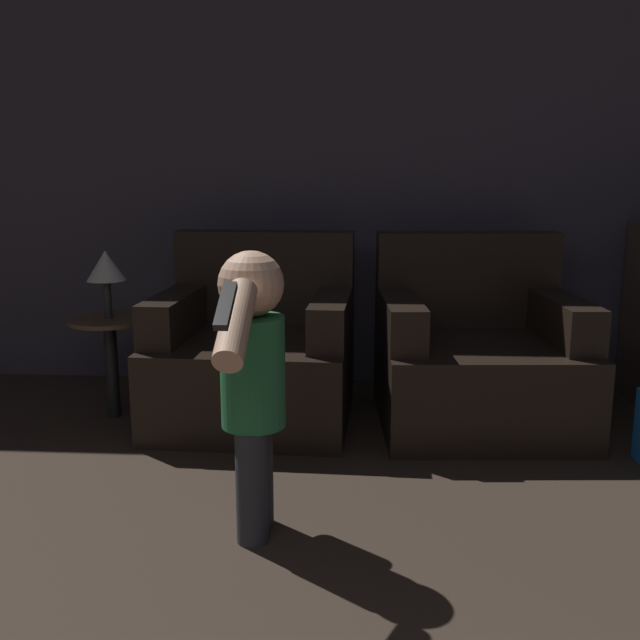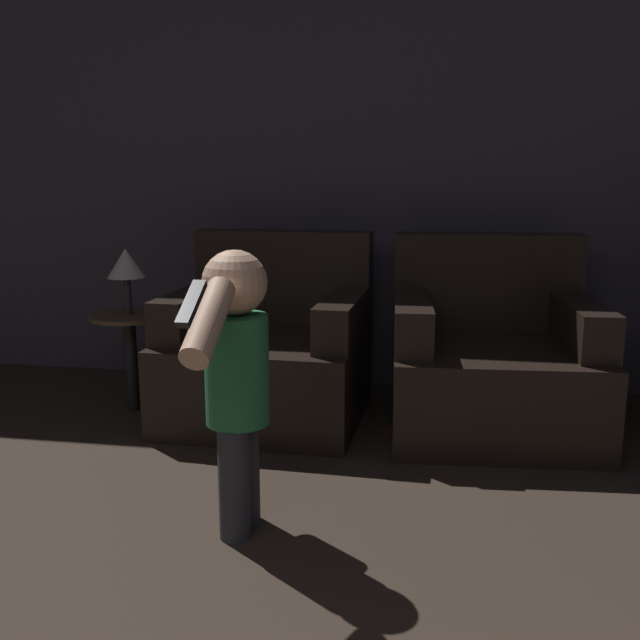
# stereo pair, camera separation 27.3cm
# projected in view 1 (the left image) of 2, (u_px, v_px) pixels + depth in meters

# --- Properties ---
(wall_back) EXTENTS (8.40, 0.05, 2.60)m
(wall_back) POSITION_uv_depth(u_px,v_px,m) (281.00, 146.00, 3.84)
(wall_back) COLOR #3D3842
(wall_back) RESTS_ON ground_plane
(armchair_left) EXTENTS (0.92, 0.88, 0.87)m
(armchair_left) POSITION_uv_depth(u_px,v_px,m) (256.00, 355.00, 3.41)
(armchair_left) COLOR black
(armchair_left) RESTS_ON ground_plane
(armchair_right) EXTENTS (0.95, 0.92, 0.87)m
(armchair_right) POSITION_uv_depth(u_px,v_px,m) (476.00, 359.00, 3.34)
(armchair_right) COLOR black
(armchair_right) RESTS_ON ground_plane
(person_toddler) EXTENTS (0.20, 0.63, 0.93)m
(person_toddler) POSITION_uv_depth(u_px,v_px,m) (252.00, 372.00, 2.22)
(person_toddler) COLOR #28282D
(person_toddler) RESTS_ON ground_plane
(side_table) EXTENTS (0.37, 0.37, 0.49)m
(side_table) POSITION_uv_depth(u_px,v_px,m) (110.00, 339.00, 3.38)
(side_table) COLOR black
(side_table) RESTS_ON ground_plane
(lamp) EXTENTS (0.18, 0.18, 0.32)m
(lamp) POSITION_uv_depth(u_px,v_px,m) (106.00, 267.00, 3.31)
(lamp) COLOR #262626
(lamp) RESTS_ON side_table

